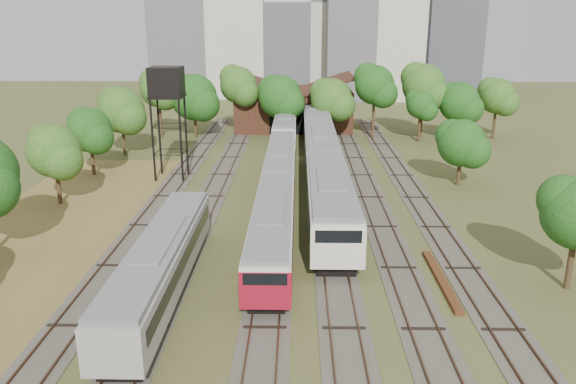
{
  "coord_description": "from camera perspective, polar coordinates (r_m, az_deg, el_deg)",
  "views": [
    {
      "loc": [
        -0.38,
        -21.85,
        15.0
      ],
      "look_at": [
        -1.1,
        18.52,
        2.5
      ],
      "focal_mm": 35.0,
      "sensor_mm": 36.0,
      "label": 1
    }
  ],
  "objects": [
    {
      "name": "ground",
      "position": [
        26.5,
        1.74,
        -17.27
      ],
      "size": [
        240.0,
        240.0,
        0.0
      ],
      "primitive_type": "plane",
      "color": "#475123",
      "rests_on": "ground"
    },
    {
      "name": "dry_grass_patch",
      "position": [
        37.76,
        -27.2,
        -8.2
      ],
      "size": [
        14.0,
        60.0,
        0.04
      ],
      "primitive_type": "cube",
      "color": "brown",
      "rests_on": "ground"
    },
    {
      "name": "tracks",
      "position": [
        49.18,
        0.64,
        -0.51
      ],
      "size": [
        24.6,
        80.0,
        0.19
      ],
      "color": "#4C473D",
      "rests_on": "ground"
    },
    {
      "name": "railcar_red_set",
      "position": [
        44.91,
        -1.09,
        0.07
      ],
      "size": [
        2.71,
        34.58,
        3.35
      ],
      "color": "black",
      "rests_on": "ground"
    },
    {
      "name": "railcar_green_set",
      "position": [
        57.7,
        3.38,
        4.3
      ],
      "size": [
        3.27,
        52.07,
        4.05
      ],
      "color": "black",
      "rests_on": "ground"
    },
    {
      "name": "railcar_rear",
      "position": [
        71.39,
        -0.29,
        6.56
      ],
      "size": [
        2.78,
        16.08,
        3.43
      ],
      "color": "black",
      "rests_on": "ground"
    },
    {
      "name": "old_grey_coach",
      "position": [
        32.51,
        -12.72,
        -7.15
      ],
      "size": [
        2.71,
        18.0,
        3.35
      ],
      "color": "black",
      "rests_on": "ground"
    },
    {
      "name": "water_tower",
      "position": [
        54.79,
        -12.24,
        10.57
      ],
      "size": [
        3.1,
        3.1,
        10.72
      ],
      "color": "black",
      "rests_on": "ground"
    },
    {
      "name": "rail_pile_far",
      "position": [
        34.98,
        15.3,
        -8.61
      ],
      "size": [
        0.51,
        8.13,
        0.26
      ],
      "primitive_type": "cube",
      "color": "brown",
      "rests_on": "ground"
    },
    {
      "name": "maintenance_shed",
      "position": [
        80.74,
        0.58,
        8.59
      ],
      "size": [
        16.45,
        11.55,
        7.58
      ],
      "color": "#3A1A15",
      "rests_on": "ground"
    },
    {
      "name": "tree_band_left",
      "position": [
        46.77,
        -24.55,
        3.47
      ],
      "size": [
        6.39,
        53.54,
        8.25
      ],
      "color": "#382616",
      "rests_on": "ground"
    },
    {
      "name": "tree_band_far",
      "position": [
        73.21,
        3.05,
        9.99
      ],
      "size": [
        48.2,
        8.72,
        9.59
      ],
      "color": "#382616",
      "rests_on": "ground"
    },
    {
      "name": "tree_band_right",
      "position": [
        51.91,
        18.27,
        4.52
      ],
      "size": [
        4.83,
        44.78,
        6.64
      ],
      "color": "#382616",
      "rests_on": "ground"
    },
    {
      "name": "tower_centre",
      "position": [
        121.91,
        2.27,
        18.6
      ],
      "size": [
        20.0,
        18.0,
        36.0
      ],
      "primitive_type": "cube",
      "color": "#B7B4A6",
      "rests_on": "ground"
    },
    {
      "name": "tower_far_right",
      "position": [
        136.26,
        16.3,
        16.13
      ],
      "size": [
        12.0,
        12.0,
        28.0
      ],
      "primitive_type": "cube",
      "color": "#46484F",
      "rests_on": "ground"
    }
  ]
}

